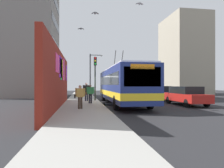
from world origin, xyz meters
name	(u,v)px	position (x,y,z in m)	size (l,w,h in m)	color
ground_plane	(100,103)	(0.00, 0.00, 0.00)	(80.00, 80.00, 0.00)	#232326
sidewalk_slab	(83,102)	(0.00, 1.60, 0.07)	(48.00, 3.20, 0.15)	#9E9B93
graffiti_wall	(59,80)	(-4.15, 3.35, 2.08)	(13.68, 0.32, 4.13)	maroon
building_far_left	(30,27)	(11.88, 9.20, 10.19)	(9.85, 7.43, 20.38)	gray
building_far_right	(184,56)	(15.47, -17.00, 7.06)	(8.95, 6.33, 14.12)	#9E937F
city_bus	(122,84)	(-1.72, -1.80, 1.77)	(11.96, 2.69, 4.95)	navy
parked_car_red	(186,95)	(-3.20, -7.00, 0.84)	(4.85, 1.84, 1.58)	#B21E19
parked_car_navy	(160,93)	(2.34, -7.00, 0.83)	(4.44, 1.78, 1.58)	navy
pedestrian_midblock	(86,90)	(0.58, 1.24, 1.20)	(0.24, 0.78, 1.77)	#1E1E2D
pedestrian_near_wall	(80,95)	(-5.71, 1.82, 1.05)	(0.22, 0.71, 1.55)	#3F3326
pedestrian_at_curb	(90,92)	(-1.86, 0.98, 1.07)	(0.22, 0.72, 1.59)	#1E1E2D
traffic_light	(95,71)	(1.12, 0.35, 3.08)	(0.49, 0.28, 4.37)	#2D382D
street_lamp	(92,71)	(9.85, 0.22, 3.63)	(0.44, 1.85, 5.99)	#4C4C51
flying_pigeons	(103,16)	(-2.86, -0.04, 7.27)	(4.29, 4.92, 1.13)	gray
curbside_puddle	(108,104)	(-1.69, -0.60, 0.00)	(2.19, 2.19, 0.00)	black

